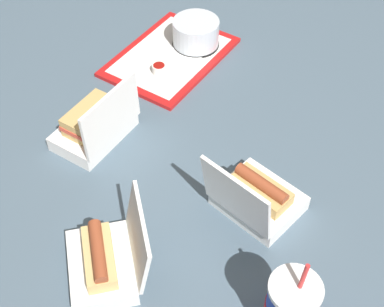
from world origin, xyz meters
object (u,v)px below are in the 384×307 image
clamshell_sandwich_left (95,125)px  food_tray (170,57)px  cake_container (196,34)px  clamshell_hotdog_front (105,260)px  ketchup_cup (159,68)px  clamshell_hotdog_back (257,197)px  plastic_fork (146,52)px

clamshell_sandwich_left → food_tray: bearing=-8.9°
cake_container → clamshell_sandwich_left: (-0.43, 0.11, -0.01)m
food_tray → clamshell_hotdog_front: bearing=-169.2°
cake_container → clamshell_hotdog_front: (-0.77, -0.08, -0.01)m
food_tray → clamshell_sandwich_left: 0.37m
cake_container → ketchup_cup: (-0.16, 0.05, -0.02)m
clamshell_hotdog_back → clamshell_hotdog_front: bearing=136.3°
clamshell_hotdog_back → clamshell_sandwich_left: 0.44m
ketchup_cup → cake_container: bearing=-18.8°
food_tray → ketchup_cup: 0.09m
ketchup_cup → clamshell_hotdog_front: size_ratio=0.17×
clamshell_hotdog_back → clamshell_sandwich_left: clamshell_hotdog_back is taller
food_tray → clamshell_sandwich_left: size_ratio=1.90×
food_tray → clamshell_sandwich_left: (-0.36, 0.06, 0.04)m
cake_container → clamshell_hotdog_front: 0.77m
plastic_fork → clamshell_hotdog_back: 0.62m
ketchup_cup → clamshell_hotdog_front: clamshell_hotdog_front is taller
ketchup_cup → clamshell_hotdog_back: 0.52m
cake_container → clamshell_sandwich_left: size_ratio=0.62×
ketchup_cup → plastic_fork: ketchup_cup is taller
food_tray → clamshell_hotdog_front: 0.71m
cake_container → plastic_fork: bearing=125.4°
plastic_fork → clamshell_hotdog_back: clamshell_hotdog_back is taller
plastic_fork → clamshell_hotdog_front: (-0.68, -0.20, 0.03)m
food_tray → ketchup_cup: (-0.08, -0.00, 0.02)m
food_tray → plastic_fork: bearing=101.9°
clamshell_hotdog_back → cake_container: bearing=31.9°
cake_container → ketchup_cup: size_ratio=3.46×
cake_container → plastic_fork: size_ratio=1.26×
cake_container → ketchup_cup: cake_container is taller
food_tray → clamshell_hotdog_back: bearing=-139.8°
ketchup_cup → clamshell_hotdog_back: clamshell_hotdog_back is taller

